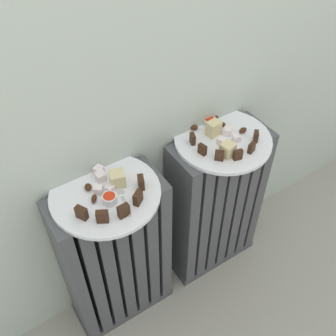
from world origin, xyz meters
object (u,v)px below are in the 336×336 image
(radiator_right, at_px, (214,205))
(fork, at_px, (124,199))
(radiator_left, at_px, (116,258))
(jam_bowl_left, at_px, (110,199))
(plate_left, at_px, (105,193))
(jam_bowl_right, at_px, (209,121))
(plate_right, at_px, (223,140))

(radiator_right, distance_m, fork, 0.51)
(radiator_left, distance_m, jam_bowl_left, 0.35)
(plate_left, relative_size, jam_bowl_left, 7.71)
(jam_bowl_right, bearing_deg, plate_right, -95.46)
(radiator_left, xyz_separation_m, jam_bowl_right, (0.42, 0.08, 0.34))
(plate_left, bearing_deg, fork, -61.31)
(radiator_left, relative_size, radiator_right, 1.00)
(jam_bowl_left, height_order, jam_bowl_right, jam_bowl_left)
(radiator_left, distance_m, plate_right, 0.53)
(jam_bowl_left, distance_m, jam_bowl_right, 0.44)
(plate_right, bearing_deg, fork, -172.13)
(radiator_left, height_order, jam_bowl_right, jam_bowl_right)
(jam_bowl_left, xyz_separation_m, fork, (0.03, -0.01, -0.01))
(plate_left, xyz_separation_m, fork, (0.03, -0.05, 0.01))
(plate_right, height_order, fork, fork)
(radiator_left, bearing_deg, plate_left, -90.00)
(fork, bearing_deg, jam_bowl_left, 159.33)
(radiator_right, height_order, fork, fork)
(plate_left, xyz_separation_m, jam_bowl_left, (-0.01, -0.04, 0.02))
(jam_bowl_left, distance_m, fork, 0.04)
(radiator_right, relative_size, fork, 5.92)
(jam_bowl_left, bearing_deg, fork, -20.67)
(radiator_left, height_order, radiator_right, same)
(radiator_left, height_order, plate_right, plate_right)
(plate_right, xyz_separation_m, fork, (-0.38, -0.05, 0.01))
(jam_bowl_left, bearing_deg, plate_right, 5.49)
(radiator_right, height_order, plate_left, plate_left)
(radiator_right, distance_m, jam_bowl_right, 0.35)
(plate_left, relative_size, fork, 2.91)
(plate_right, xyz_separation_m, jam_bowl_left, (-0.42, -0.04, 0.02))
(plate_left, height_order, plate_right, same)
(radiator_left, xyz_separation_m, plate_left, (0.00, -0.00, 0.33))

